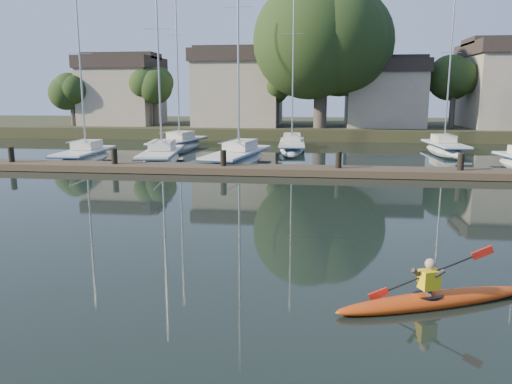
# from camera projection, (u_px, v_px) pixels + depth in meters

# --- Properties ---
(ground) EXTENTS (160.00, 160.00, 0.00)m
(ground) POSITION_uv_depth(u_px,v_px,m) (235.00, 262.00, 12.39)
(ground) COLOR black
(ground) RESTS_ON ground
(kayak) EXTENTS (4.15, 2.19, 1.36)m
(kayak) POSITION_uv_depth(u_px,v_px,m) (433.00, 297.00, 9.87)
(kayak) COLOR #D04310
(kayak) RESTS_ON ground
(dock) EXTENTS (34.00, 2.00, 1.80)m
(dock) POSITION_uv_depth(u_px,v_px,m) (280.00, 170.00, 25.97)
(dock) COLOR #4E3C2D
(dock) RESTS_ON ground
(sailboat_0) EXTENTS (2.34, 7.29, 11.43)m
(sailboat_0) POSITION_uv_depth(u_px,v_px,m) (85.00, 162.00, 31.86)
(sailboat_0) COLOR white
(sailboat_0) RESTS_ON ground
(sailboat_1) EXTENTS (3.25, 8.61, 13.75)m
(sailboat_1) POSITION_uv_depth(u_px,v_px,m) (162.00, 163.00, 31.44)
(sailboat_1) COLOR white
(sailboat_1) RESTS_ON ground
(sailboat_2) EXTENTS (3.76, 9.70, 15.66)m
(sailboat_2) POSITION_uv_depth(u_px,v_px,m) (238.00, 164.00, 30.84)
(sailboat_2) COLOR white
(sailboat_2) RESTS_ON ground
(sailboat_5) EXTENTS (3.48, 8.98, 14.51)m
(sailboat_5) POSITION_uv_depth(u_px,v_px,m) (179.00, 149.00, 39.06)
(sailboat_5) COLOR white
(sailboat_5) RESTS_ON ground
(sailboat_6) EXTENTS (2.35, 9.18, 14.46)m
(sailboat_6) POSITION_uv_depth(u_px,v_px,m) (292.00, 151.00, 37.95)
(sailboat_6) COLOR white
(sailboat_6) RESTS_ON ground
(sailboat_7) EXTENTS (2.43, 7.63, 12.13)m
(sailboat_7) POSITION_uv_depth(u_px,v_px,m) (444.00, 153.00, 36.59)
(sailboat_7) COLOR white
(sailboat_7) RESTS_ON ground
(shore) EXTENTS (90.00, 25.25, 12.75)m
(shore) POSITION_uv_depth(u_px,v_px,m) (317.00, 102.00, 50.77)
(shore) COLOR #28371B
(shore) RESTS_ON ground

